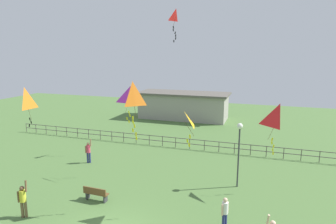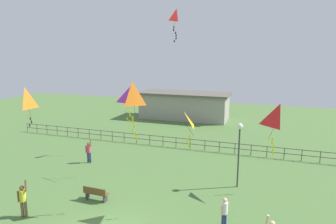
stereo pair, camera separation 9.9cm
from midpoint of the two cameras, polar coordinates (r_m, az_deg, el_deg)
lamppost at (r=19.15m, az=13.37°, el=-5.39°), size 0.36×0.36×4.21m
park_bench at (r=18.38m, az=-13.86°, el=-14.91°), size 1.51×0.45×0.85m
person_2 at (r=24.13m, az=-15.15°, el=-7.22°), size 0.51×0.31×1.94m
person_3 at (r=17.76m, az=-26.22°, el=-14.74°), size 0.54×0.33×2.05m
person_4 at (r=15.38m, az=10.67°, el=-18.22°), size 0.31×0.44×1.66m
kite_0 at (r=15.54m, az=-6.95°, el=3.00°), size 0.99×0.96×3.03m
kite_1 at (r=20.36m, az=-7.31°, el=3.07°), size 1.26×1.04×2.45m
kite_2 at (r=15.01m, az=2.98°, el=-1.90°), size 0.85×0.81×1.78m
kite_3 at (r=18.91m, az=20.41°, el=-0.99°), size 1.43×1.42×3.02m
kite_4 at (r=21.64m, az=-25.84°, el=2.24°), size 0.66×0.98×2.62m
kite_5 at (r=25.01m, az=1.43°, el=17.84°), size 0.64×0.96×2.62m
waterfront_railing at (r=26.88m, az=2.72°, el=-5.70°), size 36.04×0.06×0.95m
pavilion_building at (r=38.75m, az=2.87°, el=1.29°), size 11.73×4.78×3.43m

